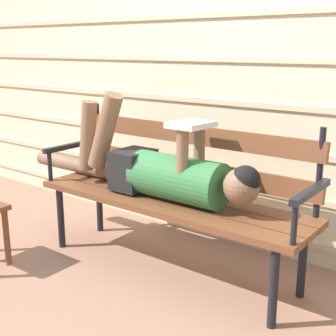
{
  "coord_description": "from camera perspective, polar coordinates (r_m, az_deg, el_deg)",
  "views": [
    {
      "loc": [
        1.54,
        -1.93,
        1.29
      ],
      "look_at": [
        0.0,
        0.08,
        0.62
      ],
      "focal_mm": 49.47,
      "sensor_mm": 36.0,
      "label": 1
    }
  ],
  "objects": [
    {
      "name": "ground_plane",
      "position": [
        2.79,
        -1.01,
        -12.85
      ],
      "size": [
        12.0,
        12.0,
        0.0
      ],
      "primitive_type": "plane",
      "color": "#936B56"
    },
    {
      "name": "house_siding",
      "position": [
        3.04,
        7.08,
        10.64
      ],
      "size": [
        5.44,
        0.08,
        2.16
      ],
      "color": "beige",
      "rests_on": "ground"
    },
    {
      "name": "reclining_person",
      "position": [
        2.67,
        -1.27,
        -0.15
      ],
      "size": [
        1.78,
        0.26,
        0.59
      ],
      "color": "#33703D"
    },
    {
      "name": "park_bench",
      "position": [
        2.71,
        0.88,
        -2.35
      ],
      "size": [
        1.71,
        0.47,
        0.91
      ],
      "color": "brown",
      "rests_on": "ground"
    }
  ]
}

